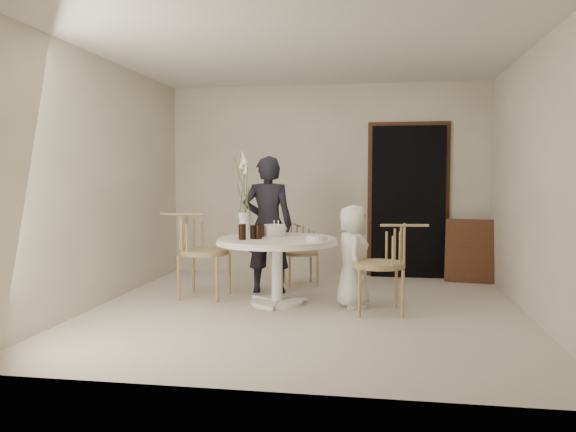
# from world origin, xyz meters

# --- Properties ---
(ground) EXTENTS (4.50, 4.50, 0.00)m
(ground) POSITION_xyz_m (0.00, 0.00, 0.00)
(ground) COLOR beige
(ground) RESTS_ON ground
(room_shell) EXTENTS (4.50, 4.50, 4.50)m
(room_shell) POSITION_xyz_m (0.00, 0.00, 1.62)
(room_shell) COLOR silver
(room_shell) RESTS_ON ground
(doorway) EXTENTS (1.00, 0.10, 2.10)m
(doorway) POSITION_xyz_m (1.15, 2.19, 1.05)
(doorway) COLOR black
(doorway) RESTS_ON ground
(door_trim) EXTENTS (1.12, 0.03, 2.22)m
(door_trim) POSITION_xyz_m (1.15, 2.23, 1.11)
(door_trim) COLOR brown
(door_trim) RESTS_ON ground
(table) EXTENTS (1.33, 1.33, 0.73)m
(table) POSITION_xyz_m (-0.35, 0.25, 0.62)
(table) COLOR white
(table) RESTS_ON ground
(picture_frame) EXTENTS (0.65, 0.29, 0.84)m
(picture_frame) POSITION_xyz_m (1.95, 1.95, 0.42)
(picture_frame) COLOR brown
(picture_frame) RESTS_ON ground
(chair_far) EXTENTS (0.53, 0.55, 0.78)m
(chair_far) POSITION_xyz_m (-0.28, 1.46, 0.50)
(chair_far) COLOR tan
(chair_far) RESTS_ON ground
(chair_right) EXTENTS (0.59, 0.56, 0.93)m
(chair_right) POSITION_xyz_m (0.88, 0.03, 0.60)
(chair_right) COLOR tan
(chair_right) RESTS_ON ground
(chair_left) EXTENTS (0.61, 0.57, 0.99)m
(chair_left) POSITION_xyz_m (-1.38, 0.46, 0.64)
(chair_left) COLOR tan
(chair_left) RESTS_ON ground
(girl) EXTENTS (0.63, 0.45, 1.65)m
(girl) POSITION_xyz_m (-0.57, 0.86, 0.82)
(girl) COLOR black
(girl) RESTS_ON ground
(boy) EXTENTS (0.42, 0.58, 1.10)m
(boy) POSITION_xyz_m (0.48, 0.23, 0.55)
(boy) COLOR white
(boy) RESTS_ON ground
(birthday_cake) EXTENTS (0.26, 0.26, 0.17)m
(birthday_cake) POSITION_xyz_m (-0.43, 0.49, 0.79)
(birthday_cake) COLOR silver
(birthday_cake) RESTS_ON table
(cola_tumbler_a) EXTENTS (0.10, 0.10, 0.17)m
(cola_tumbler_a) POSITION_xyz_m (-0.69, 0.04, 0.82)
(cola_tumbler_a) COLOR black
(cola_tumbler_a) RESTS_ON table
(cola_tumbler_b) EXTENTS (0.08, 0.08, 0.15)m
(cola_tumbler_b) POSITION_xyz_m (-0.59, 0.14, 0.80)
(cola_tumbler_b) COLOR black
(cola_tumbler_b) RESTS_ON table
(cola_tumbler_c) EXTENTS (0.08, 0.08, 0.15)m
(cola_tumbler_c) POSITION_xyz_m (-0.53, 0.13, 0.81)
(cola_tumbler_c) COLOR black
(cola_tumbler_c) RESTS_ON table
(cola_tumbler_d) EXTENTS (0.08, 0.08, 0.14)m
(cola_tumbler_d) POSITION_xyz_m (-0.55, 0.36, 0.80)
(cola_tumbler_d) COLOR black
(cola_tumbler_d) RESTS_ON table
(plate_stack) EXTENTS (0.23, 0.23, 0.06)m
(plate_stack) POSITION_xyz_m (0.11, 0.05, 0.76)
(plate_stack) COLOR silver
(plate_stack) RESTS_ON table
(flower_vase) EXTENTS (0.14, 0.14, 0.98)m
(flower_vase) POSITION_xyz_m (-0.78, 0.53, 1.08)
(flower_vase) COLOR silver
(flower_vase) RESTS_ON table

